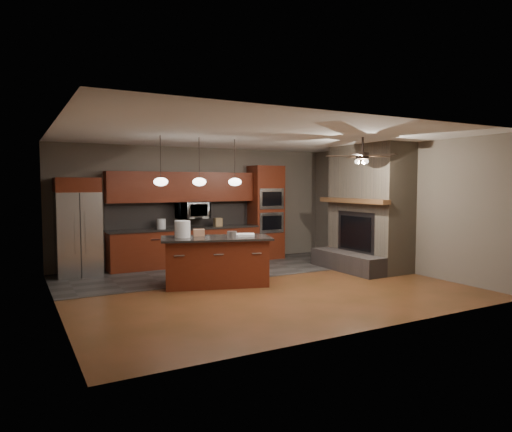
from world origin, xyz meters
TOP-DOWN VIEW (x-y plane):
  - ground at (0.00, 0.00)m, footprint 7.00×7.00m
  - ceiling at (0.00, 0.00)m, footprint 7.00×6.00m
  - back_wall at (0.00, 3.00)m, footprint 7.00×0.02m
  - right_wall at (3.50, 0.00)m, footprint 0.02×6.00m
  - left_wall at (-3.50, 0.00)m, footprint 0.02×6.00m
  - slate_tile_patch at (0.00, 1.80)m, footprint 7.00×2.40m
  - fireplace_column at (3.04, 0.40)m, footprint 1.30×2.10m
  - back_cabinetry at (-0.48, 2.74)m, footprint 3.59×0.64m
  - oven_tower at (1.70, 2.69)m, footprint 0.80×0.63m
  - microwave at (-0.27, 2.75)m, footprint 0.73×0.41m
  - refrigerator at (-2.85, 2.62)m, footprint 0.88×0.75m
  - kitchen_island at (-0.68, 0.43)m, footprint 2.22×1.49m
  - white_bucket at (-1.26, 0.67)m, footprint 0.31×0.31m
  - paint_can at (-0.47, 0.19)m, footprint 0.26×0.26m
  - paint_tray at (-0.16, 0.34)m, footprint 0.55×0.48m
  - cardboard_box at (-0.90, 0.75)m, footprint 0.24×0.20m
  - counter_bucket at (-1.05, 2.70)m, footprint 0.24×0.24m
  - counter_box at (0.34, 2.65)m, footprint 0.19×0.15m
  - pendant_left at (-1.65, 0.70)m, footprint 0.26×0.26m
  - pendant_center at (-0.90, 0.70)m, footprint 0.26×0.26m
  - pendant_right at (-0.15, 0.70)m, footprint 0.26×0.26m
  - ceiling_fan at (1.80, -0.80)m, footprint 1.27×1.33m

SIDE VIEW (x-z plane):
  - ground at x=0.00m, z-range 0.00..0.00m
  - slate_tile_patch at x=0.00m, z-range 0.00..0.01m
  - kitchen_island at x=-0.68m, z-range 0.01..0.93m
  - back_cabinetry at x=-0.48m, z-range -0.21..1.99m
  - paint_tray at x=-0.16m, z-range 0.92..0.97m
  - paint_can at x=-0.47m, z-range 0.92..1.04m
  - cardboard_box at x=-0.90m, z-range 0.92..1.05m
  - counter_box at x=0.34m, z-range 0.90..1.10m
  - counter_bucket at x=-1.05m, z-range 0.90..1.12m
  - refrigerator at x=-2.85m, z-range 0.00..2.05m
  - white_bucket at x=-1.26m, z-range 0.92..1.23m
  - oven_tower at x=1.70m, z-range 0.00..2.38m
  - fireplace_column at x=3.04m, z-range -0.10..2.70m
  - microwave at x=-0.27m, z-range 1.05..1.55m
  - back_wall at x=0.00m, z-range 0.00..2.80m
  - right_wall at x=3.50m, z-range 0.00..2.80m
  - left_wall at x=-3.50m, z-range 0.00..2.80m
  - pendant_left at x=-1.65m, z-range 1.51..2.42m
  - pendant_center at x=-0.90m, z-range 1.51..2.42m
  - pendant_right at x=-0.15m, z-range 1.51..2.42m
  - ceiling_fan at x=1.80m, z-range 2.25..2.66m
  - ceiling at x=0.00m, z-range 2.79..2.81m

